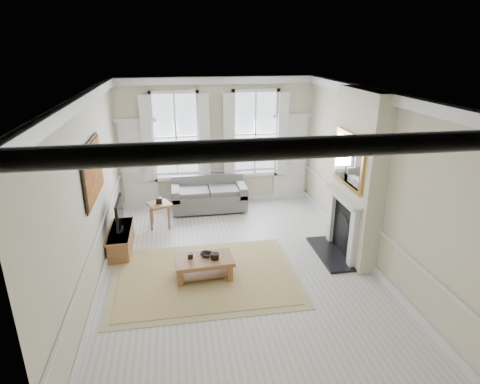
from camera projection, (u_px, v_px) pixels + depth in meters
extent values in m
plane|color=#B7B5AD|center=(238.00, 267.00, 7.94)|extent=(7.20, 7.20, 0.00)
plane|color=white|center=(237.00, 92.00, 6.76)|extent=(7.20, 7.20, 0.00)
plane|color=beige|center=(216.00, 142.00, 10.68)|extent=(5.20, 0.00, 5.20)
plane|color=beige|center=(90.00, 195.00, 6.95)|extent=(0.00, 7.20, 7.20)
plane|color=beige|center=(370.00, 179.00, 7.75)|extent=(0.00, 7.20, 7.20)
cube|color=silver|center=(139.00, 166.00, 10.52)|extent=(0.90, 0.08, 2.30)
cube|color=silver|center=(290.00, 159.00, 11.15)|extent=(0.90, 0.08, 2.30)
cube|color=#B9731F|center=(93.00, 171.00, 7.11)|extent=(0.05, 1.66, 1.06)
cube|color=beige|center=(357.00, 177.00, 7.91)|extent=(0.35, 1.70, 3.38)
cube|color=black|center=(330.00, 253.00, 8.43)|extent=(0.55, 1.50, 0.05)
cube|color=silver|center=(353.00, 241.00, 7.76)|extent=(0.10, 0.18, 1.15)
cube|color=silver|center=(331.00, 218.00, 8.78)|extent=(0.10, 0.18, 1.15)
cube|color=silver|center=(342.00, 196.00, 8.01)|extent=(0.20, 1.45, 0.06)
cube|color=black|center=(343.00, 230.00, 8.28)|extent=(0.02, 0.92, 1.00)
cube|color=#BA8833|center=(348.00, 160.00, 7.76)|extent=(0.06, 1.26, 1.06)
cube|color=#5E5E5C|center=(209.00, 200.00, 10.62)|extent=(1.93, 0.94, 0.44)
cube|color=#5E5E5C|center=(207.00, 182.00, 10.83)|extent=(1.93, 0.20, 0.44)
cube|color=#5E5E5C|center=(176.00, 193.00, 10.40)|extent=(0.20, 0.94, 0.30)
cube|color=#5E5E5C|center=(241.00, 189.00, 10.67)|extent=(0.20, 0.94, 0.30)
cylinder|color=brown|center=(178.00, 215.00, 10.25)|extent=(0.06, 0.06, 0.08)
cylinder|color=brown|center=(238.00, 202.00, 11.16)|extent=(0.06, 0.06, 0.08)
cube|color=brown|center=(159.00, 204.00, 9.56)|extent=(0.64, 0.64, 0.06)
cube|color=brown|center=(152.00, 220.00, 9.45)|extent=(0.05, 0.05, 0.54)
cube|color=brown|center=(168.00, 219.00, 9.51)|extent=(0.05, 0.05, 0.54)
cube|color=brown|center=(152.00, 213.00, 9.81)|extent=(0.05, 0.05, 0.54)
cube|color=brown|center=(168.00, 212.00, 9.87)|extent=(0.05, 0.05, 0.54)
cube|color=tan|center=(205.00, 277.00, 7.61)|extent=(3.50, 2.60, 0.02)
cube|color=brown|center=(204.00, 260.00, 7.49)|extent=(1.11, 0.69, 0.08)
cube|color=brown|center=(181.00, 278.00, 7.29)|extent=(0.10, 0.10, 0.32)
cube|color=brown|center=(229.00, 274.00, 7.43)|extent=(0.10, 0.10, 0.32)
cube|color=brown|center=(181.00, 266.00, 7.68)|extent=(0.10, 0.10, 0.32)
cube|color=brown|center=(226.00, 262.00, 7.82)|extent=(0.10, 0.10, 0.32)
cylinder|color=black|center=(190.00, 256.00, 7.46)|extent=(0.10, 0.10, 0.10)
cylinder|color=black|center=(215.00, 256.00, 7.44)|extent=(0.16, 0.16, 0.11)
imported|color=black|center=(206.00, 254.00, 7.56)|extent=(0.30, 0.30, 0.05)
cube|color=brown|center=(121.00, 240.00, 8.56)|extent=(0.42, 1.31, 0.47)
cube|color=black|center=(121.00, 229.00, 8.48)|extent=(0.08, 0.30, 0.03)
cube|color=black|center=(119.00, 212.00, 8.34)|extent=(0.05, 0.90, 0.55)
cube|color=black|center=(121.00, 212.00, 8.34)|extent=(0.01, 0.83, 0.50)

